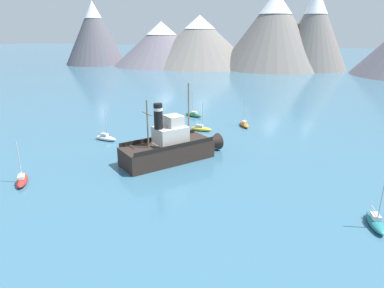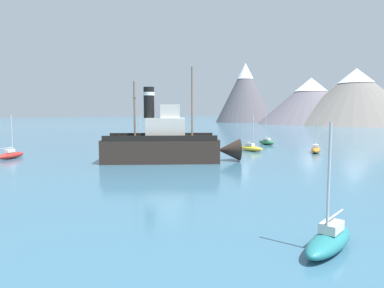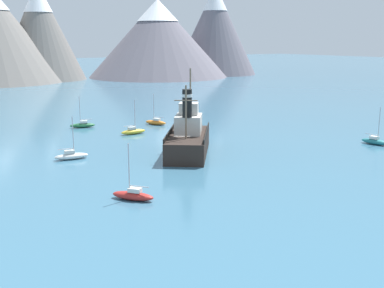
# 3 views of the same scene
# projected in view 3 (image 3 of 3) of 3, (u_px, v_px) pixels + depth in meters

# --- Properties ---
(ground_plane) EXTENTS (600.00, 600.00, 0.00)m
(ground_plane) POSITION_uv_depth(u_px,v_px,m) (182.00, 155.00, 56.39)
(ground_plane) COLOR #38667F
(mountain_ridge) EXTENTS (194.04, 59.31, 33.47)m
(mountain_ridge) POSITION_uv_depth(u_px,v_px,m) (5.00, 37.00, 149.67)
(mountain_ridge) COLOR #56545B
(mountain_ridge) RESTS_ON ground
(old_tugboat) EXTENTS (11.48, 13.46, 9.90)m
(old_tugboat) POSITION_uv_depth(u_px,v_px,m) (189.00, 138.00, 57.22)
(old_tugboat) COLOR #2D231E
(old_tugboat) RESTS_ON ground
(sailboat_orange) EXTENTS (2.73, 3.88, 4.90)m
(sailboat_orange) POSITION_uv_depth(u_px,v_px,m) (156.00, 122.00, 76.60)
(sailboat_orange) COLOR orange
(sailboat_orange) RESTS_ON ground
(sailboat_teal) EXTENTS (1.67, 3.92, 4.90)m
(sailboat_teal) POSITION_uv_depth(u_px,v_px,m) (375.00, 141.00, 62.14)
(sailboat_teal) COLOR #23757A
(sailboat_teal) RESTS_ON ground
(sailboat_yellow) EXTENTS (3.81, 1.13, 4.90)m
(sailboat_yellow) POSITION_uv_depth(u_px,v_px,m) (133.00, 131.00, 68.97)
(sailboat_yellow) COLOR gold
(sailboat_yellow) RESTS_ON ground
(sailboat_red) EXTENTS (3.15, 3.70, 4.90)m
(sailboat_red) POSITION_uv_depth(u_px,v_px,m) (133.00, 195.00, 40.65)
(sailboat_red) COLOR #B22823
(sailboat_red) RESTS_ON ground
(sailboat_white) EXTENTS (3.91, 1.60, 4.90)m
(sailboat_white) POSITION_uv_depth(u_px,v_px,m) (71.00, 156.00, 54.45)
(sailboat_white) COLOR white
(sailboat_white) RESTS_ON ground
(sailboat_green) EXTENTS (3.96, 2.18, 4.90)m
(sailboat_green) POSITION_uv_depth(u_px,v_px,m) (83.00, 125.00, 74.05)
(sailboat_green) COLOR #286B3D
(sailboat_green) RESTS_ON ground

